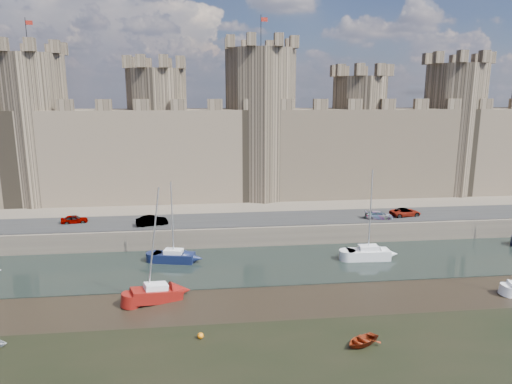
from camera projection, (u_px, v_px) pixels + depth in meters
water_channel at (269, 264)px, 51.49m from camera, size 160.00×12.00×0.08m
quay at (242, 189)px, 86.18m from camera, size 160.00×60.00×2.50m
road at (258, 219)px, 60.66m from camera, size 160.00×7.00×0.10m
castle at (244, 140)px, 72.24m from camera, size 108.50×11.00×29.00m
car_0 at (74, 219)px, 58.64m from camera, size 3.41×1.78×1.11m
car_1 at (152, 221)px, 57.63m from camera, size 4.15×2.26×1.30m
car_2 at (379, 215)px, 60.69m from camera, size 3.85×2.00×1.06m
car_3 at (405, 212)px, 62.00m from camera, size 4.44×2.55×1.17m
sailboat_1 at (174, 256)px, 51.98m from camera, size 4.94×2.76×9.33m
sailboat_2 at (368, 253)px, 52.75m from camera, size 4.95×2.10×10.53m
sailboat_4 at (156, 293)px, 42.32m from camera, size 4.98×3.27×10.85m
dinghy_3 at (0, 343)px, 34.78m from camera, size 1.51×1.40×0.65m
dinghy_4 at (362, 341)px, 35.04m from camera, size 3.62×3.32×0.61m
buoy_1 at (201, 336)px, 35.92m from camera, size 0.50×0.50×0.50m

